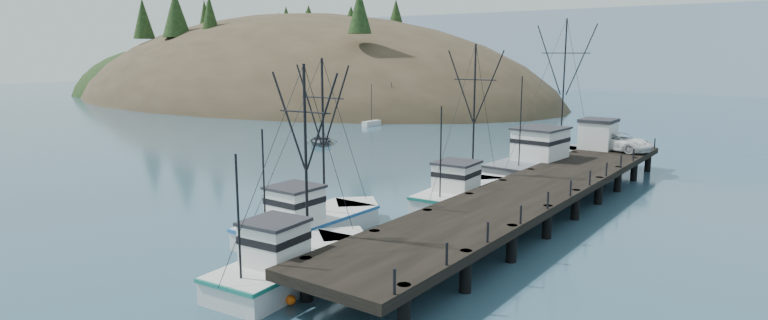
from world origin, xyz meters
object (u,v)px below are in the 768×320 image
work_vessel (551,163)px  motorboat (321,144)px  trawler_far (466,192)px  pickup_truck (619,142)px  pier_shed (598,134)px  trawler_near (296,263)px  pier (538,189)px  trawler_mid (314,222)px

work_vessel → motorboat: size_ratio=3.15×
trawler_far → pickup_truck: size_ratio=1.96×
pier_shed → pickup_truck: size_ratio=0.53×
work_vessel → motorboat: (-29.30, 2.12, -1.23)m
trawler_near → work_vessel: work_vessel is taller
motorboat → trawler_far: bearing=-66.1°
trawler_near → trawler_far: bearing=91.8°
trawler_near → pier: bearing=75.3°
trawler_near → pickup_truck: trawler_near is taller
trawler_far → pier_shed: trawler_far is taller
trawler_mid → trawler_far: (3.57, 12.42, 0.00)m
pier → trawler_far: size_ratio=3.73×
pier_shed → trawler_mid: bearing=-103.7°
pier → trawler_far: (-5.40, -0.20, -0.87)m
pier → trawler_mid: size_ratio=4.05×
pier → motorboat: 36.24m
trawler_mid → work_vessel: (5.18, 25.19, 0.41)m
pier → work_vessel: (-3.79, 12.57, -0.46)m
work_vessel → pier_shed: bearing=67.2°
pier → work_vessel: size_ratio=2.56×
motorboat → trawler_near: bearing=-87.3°
pier_shed → pier: bearing=-85.2°
trawler_far → pier: bearing=2.1°
pier → trawler_near: 19.02m
trawler_far → motorboat: 31.45m
work_vessel → pier_shed: work_vessel is taller
pier → pier_shed: pier_shed is taller
trawler_mid → pier_shed: 31.63m
trawler_mid → pier: bearing=54.6°
pier → pickup_truck: size_ratio=7.31×
trawler_mid → work_vessel: size_ratio=0.63×
trawler_near → pier_shed: (3.33, 36.38, 2.60)m
pickup_truck → motorboat: (-33.51, -3.31, -2.84)m
trawler_near → trawler_mid: trawler_mid is taller
trawler_mid → work_vessel: work_vessel is taller
pier → pickup_truck: 18.04m
work_vessel → motorboat: work_vessel is taller
work_vessel → pier_shed: 6.29m
pier → pier_shed: bearing=94.8°
trawler_mid → pickup_truck: trawler_mid is taller
trawler_near → motorboat: trawler_near is taller
work_vessel → trawler_near: bearing=-91.9°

